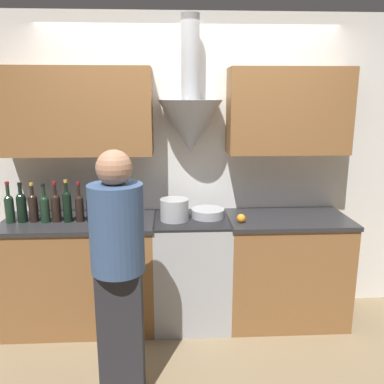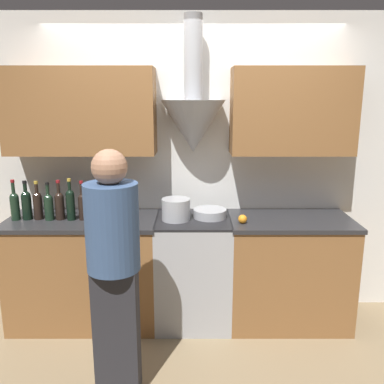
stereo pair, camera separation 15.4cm
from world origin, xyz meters
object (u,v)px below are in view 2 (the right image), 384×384
Objects in this scene: wine_bottle_6 at (81,205)px; orange_fruit at (241,219)px; wine_bottle_0 at (13,204)px; stove_range at (192,270)px; wine_bottle_1 at (25,204)px; stock_pot at (175,209)px; wine_bottle_7 at (93,205)px; wine_bottle_2 at (36,204)px; wine_bottle_5 at (69,203)px; wine_bottle_4 at (58,204)px; person_foreground_left at (113,265)px; mixing_bowl at (209,213)px; wine_bottle_3 at (47,205)px.

wine_bottle_6 is 1.31m from orange_fruit.
wine_bottle_0 is 0.55m from wine_bottle_6.
stove_range is 1.49m from wine_bottle_1.
stock_pot is (0.77, -0.01, -0.04)m from wine_bottle_6.
wine_bottle_6 is 0.10m from wine_bottle_7.
wine_bottle_2 is at bearing -179.22° from stove_range.
wine_bottle_5 is at bearing -177.92° from stove_range.
wine_bottle_6 reaches higher than wine_bottle_2.
wine_bottle_2 is at bearing 177.84° from wine_bottle_4.
wine_bottle_2 is 1.14m from stock_pot.
wine_bottle_6 is (-0.91, -0.03, 0.59)m from stove_range.
stove_range is 0.57× the size of person_foreground_left.
wine_bottle_4 reaches higher than orange_fruit.
wine_bottle_3 is at bearing -176.99° from mixing_bowl.
wine_bottle_7 is (0.19, -0.00, -0.02)m from wine_bottle_5.
wine_bottle_6 is at bearing 2.09° from wine_bottle_3.
wine_bottle_4 is 1.24m from mixing_bowl.
wine_bottle_6 is at bearing -2.04° from wine_bottle_2.
wine_bottle_4 reaches higher than wine_bottle_7.
wine_bottle_2 reaches higher than mixing_bowl.
wine_bottle_3 is (0.28, -0.00, -0.01)m from wine_bottle_0.
wine_bottle_1 reaches higher than mixing_bowl.
wine_bottle_4 is (0.27, -0.00, -0.00)m from wine_bottle_1.
wine_bottle_7 is at bearing 110.37° from person_foreground_left.
wine_bottle_4 is 1.41× the size of stock_pot.
stove_range is 3.98× the size of stock_pot.
mixing_bowl is 0.17× the size of person_foreground_left.
wine_bottle_0 is 0.28m from wine_bottle_3.
wine_bottle_1 is 1.00× the size of wine_bottle_6.
wine_bottle_2 is at bearing -178.13° from mixing_bowl.
orange_fruit is (0.39, -0.13, 0.50)m from stove_range.
person_foreground_left is at bearing -55.16° from wine_bottle_4.
mixing_bowl is 1.12m from person_foreground_left.
wine_bottle_5 reaches higher than wine_bottle_6.
wine_bottle_3 is 1.58m from orange_fruit.
wine_bottle_2 is 0.98× the size of wine_bottle_6.
wine_bottle_0 is at bearing 179.99° from stock_pot.
wine_bottle_1 reaches higher than wine_bottle_2.
stove_range is 2.69× the size of wine_bottle_5.
wine_bottle_2 is at bearing 176.00° from orange_fruit.
wine_bottle_0 is 0.36m from wine_bottle_4.
wine_bottle_0 is at bearing -173.93° from wine_bottle_2.
wine_bottle_7 is at bearing -0.29° from wine_bottle_5.
stove_range is at bearing -168.36° from mixing_bowl.
wine_bottle_3 is at bearing -178.04° from stove_range.
wine_bottle_2 is 1.05× the size of wine_bottle_7.
mixing_bowl is (1.14, 0.07, -0.11)m from wine_bottle_5.
wine_bottle_1 is 1.06× the size of wine_bottle_7.
wine_bottle_4 is 1.06m from person_foreground_left.
wine_bottle_1 is at bearing 174.60° from wine_bottle_3.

